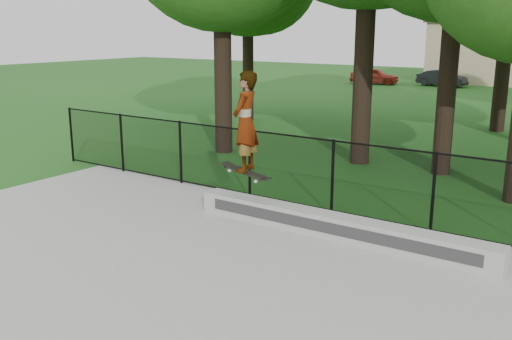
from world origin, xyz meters
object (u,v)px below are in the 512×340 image
at_px(grind_ledge, 336,226).
at_px(car_b, 442,78).
at_px(skater_airborne, 245,123).
at_px(car_a, 374,76).

height_order(grind_ledge, car_b, car_b).
bearing_deg(skater_airborne, car_b, 100.05).
relative_size(car_b, skater_airborne, 1.41).
xyz_separation_m(car_a, skater_airborne, (9.30, -27.79, 1.42)).
relative_size(grind_ledge, skater_airborne, 2.82).
bearing_deg(car_a, skater_airborne, -173.07).
distance_m(grind_ledge, car_a, 29.73).
bearing_deg(car_a, grind_ledge, -169.65).
bearing_deg(car_b, car_a, 112.42).
bearing_deg(skater_airborne, grind_ledge, 6.53).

